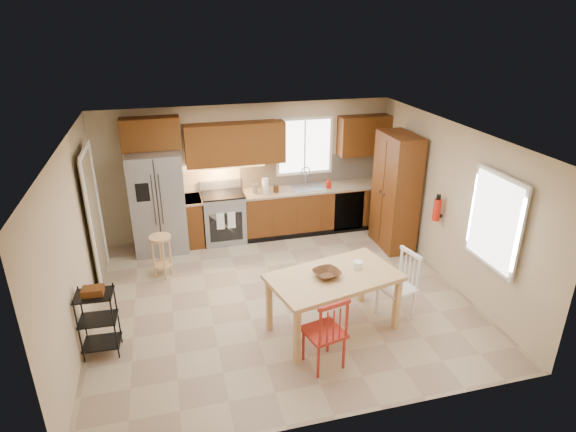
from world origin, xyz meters
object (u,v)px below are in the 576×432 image
at_px(fire_extinguisher, 437,210).
at_px(dining_table, 333,303).
at_px(table_jar, 358,266).
at_px(pantry, 396,192).
at_px(soap_bottle, 329,183).
at_px(bar_stool, 162,256).
at_px(chair_red, 324,331).
at_px(refrigerator, 158,202).
at_px(range_stove, 224,218).
at_px(utility_cart, 99,323).
at_px(chair_white, 396,286).
at_px(table_bowl, 327,277).

xyz_separation_m(fire_extinguisher, dining_table, (-2.13, -1.12, -0.69)).
bearing_deg(table_jar, dining_table, -164.05).
height_order(fire_extinguisher, table_jar, fire_extinguisher).
xyz_separation_m(pantry, dining_table, (-1.93, -2.17, -0.64)).
height_order(soap_bottle, bar_stool, soap_bottle).
distance_m(chair_red, table_jar, 1.11).
height_order(refrigerator, dining_table, refrigerator).
bearing_deg(range_stove, utility_cart, -124.07).
height_order(dining_table, table_jar, table_jar).
distance_m(range_stove, utility_cart, 3.48).
relative_size(pantry, chair_white, 2.12).
height_order(range_stove, pantry, pantry).
xyz_separation_m(table_bowl, table_jar, (0.48, 0.11, 0.03)).
xyz_separation_m(table_jar, utility_cart, (-3.37, 0.17, -0.41)).
relative_size(dining_table, utility_cart, 1.86).
height_order(chair_white, bar_stool, chair_white).
distance_m(table_jar, utility_cart, 3.40).
height_order(chair_red, table_bowl, chair_red).
height_order(soap_bottle, pantry, pantry).
relative_size(soap_bottle, pantry, 0.09).
bearing_deg(table_jar, fire_extinguisher, 29.93).
bearing_deg(fire_extinguisher, refrigerator, 155.48).
relative_size(refrigerator, dining_table, 1.08).
bearing_deg(pantry, table_jar, -127.11).
xyz_separation_m(dining_table, table_jar, (0.37, 0.11, 0.45)).
relative_size(dining_table, table_jar, 10.82).
distance_m(chair_red, utility_cart, 2.80).
distance_m(pantry, fire_extinguisher, 1.07).
bearing_deg(utility_cart, fire_extinguisher, 12.38).
xyz_separation_m(pantry, fire_extinguisher, (0.20, -1.05, 0.05)).
height_order(soap_bottle, table_bowl, soap_bottle).
relative_size(chair_white, table_bowl, 2.90).
height_order(chair_white, table_bowl, chair_white).
distance_m(soap_bottle, bar_stool, 3.40).
bearing_deg(table_jar, chair_red, -133.60).
bearing_deg(dining_table, chair_red, -131.17).
height_order(refrigerator, soap_bottle, refrigerator).
bearing_deg(fire_extinguisher, range_stove, 147.38).
xyz_separation_m(refrigerator, soap_bottle, (3.18, -0.02, 0.09)).
distance_m(range_stove, pantry, 3.19).
bearing_deg(dining_table, table_jar, 3.07).
relative_size(soap_bottle, table_jar, 1.22).
bearing_deg(chair_white, bar_stool, 44.67).
height_order(refrigerator, bar_stool, refrigerator).
bearing_deg(chair_red, soap_bottle, 57.43).
bearing_deg(utility_cart, table_jar, 0.17).
relative_size(fire_extinguisher, utility_cart, 0.40).
distance_m(soap_bottle, dining_table, 3.28).
bearing_deg(bar_stool, range_stove, 44.95).
height_order(chair_red, utility_cart, chair_red).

